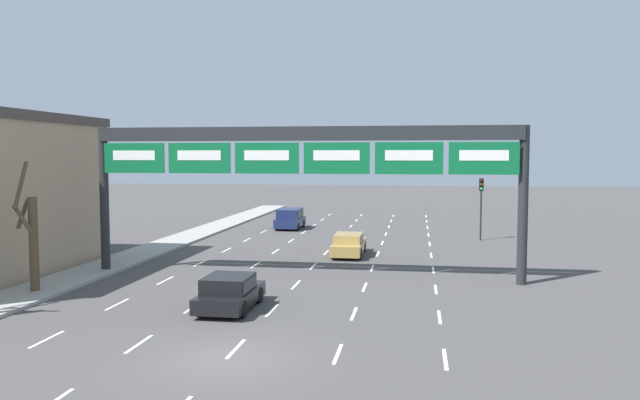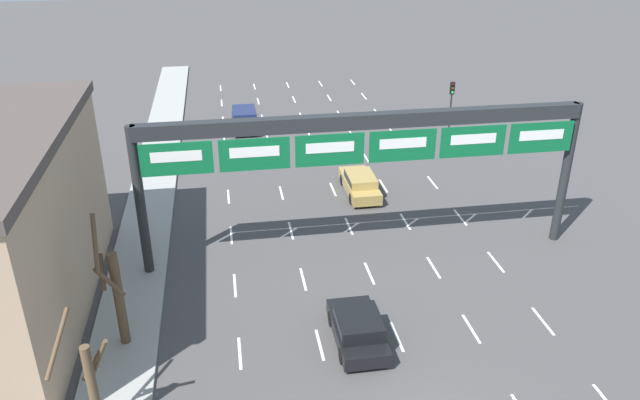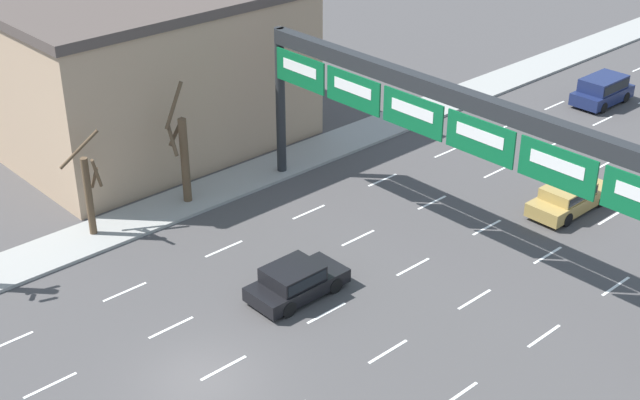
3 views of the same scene
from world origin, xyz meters
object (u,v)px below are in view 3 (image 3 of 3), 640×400
Objects in this scene: car_black at (295,280)px; tree_bare_second at (183,153)px; car_gold at (569,197)px; suv_navy at (603,89)px; tree_bare_third at (89,189)px; sign_gantry at (450,119)px.

car_black is 9.85m from tree_bare_second.
car_gold is 14.69m from suv_navy.
car_black is at bearing 19.28° from tree_bare_third.
car_black is at bearing -102.90° from car_gold.
suv_navy is at bearing 76.20° from tree_bare_second.
car_gold is at bearing 77.10° from car_black.
tree_bare_third is (-0.24, -4.83, -0.31)m from tree_bare_second.
tree_bare_second reaches higher than suv_navy.
tree_bare_third reaches higher than suv_navy.
tree_bare_third is at bearing -102.12° from suv_navy.
sign_gantry is 15.95m from tree_bare_third.
sign_gantry reaches higher than suv_navy.
tree_bare_second reaches higher than car_gold.
suv_navy is at bearing 103.37° from sign_gantry.
suv_navy is 1.01× the size of car_black.
suv_navy is (-6.43, 13.21, 0.21)m from car_gold.
tree_bare_second is at bearing -135.00° from car_gold.
car_black is at bearing -83.40° from suv_navy.
tree_bare_third reaches higher than car_gold.
tree_bare_second is (-6.40, -26.04, 1.68)m from suv_navy.
car_black is at bearing -8.32° from tree_bare_second.
suv_navy is at bearing 96.60° from car_black.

